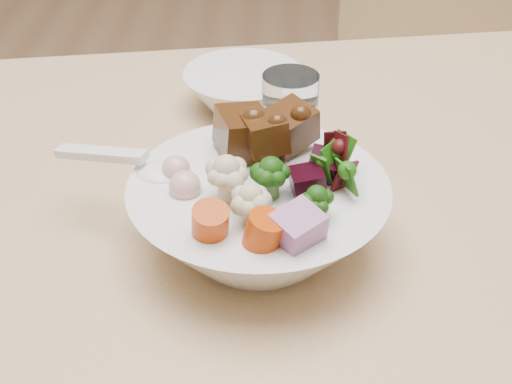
% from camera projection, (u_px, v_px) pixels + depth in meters
% --- Properties ---
extents(dining_table, '(1.60, 1.06, 0.70)m').
position_uv_depth(dining_table, '(471.00, 243.00, 0.81)').
color(dining_table, '#D3B47C').
rests_on(dining_table, ground).
extents(chair_far, '(0.44, 0.44, 0.95)m').
position_uv_depth(chair_far, '(450.00, 62.00, 1.42)').
color(chair_far, tan).
rests_on(chair_far, ground).
extents(food_bowl, '(0.24, 0.24, 0.13)m').
position_uv_depth(food_bowl, '(261.00, 211.00, 0.67)').
color(food_bowl, white).
rests_on(food_bowl, dining_table).
extents(soup_spoon, '(0.14, 0.08, 0.03)m').
position_uv_depth(soup_spoon, '(146.00, 169.00, 0.67)').
color(soup_spoon, white).
rests_on(soup_spoon, food_bowl).
extents(water_glass, '(0.06, 0.06, 0.11)m').
position_uv_depth(water_glass, '(289.00, 123.00, 0.79)').
color(water_glass, white).
rests_on(water_glass, dining_table).
extents(side_bowl, '(0.15, 0.15, 0.05)m').
position_uv_depth(side_bowl, '(243.00, 91.00, 0.91)').
color(side_bowl, white).
rests_on(side_bowl, dining_table).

